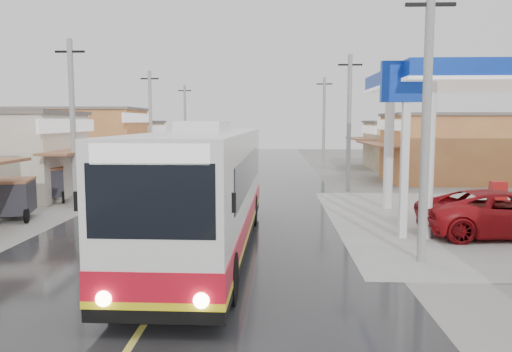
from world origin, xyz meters
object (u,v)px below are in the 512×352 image
object	(u,v)px
coach_bus	(206,190)
tricycle_near	(14,197)
second_bus	(172,156)
jeepney	(505,214)
cyclist	(110,199)
tricycle_far	(49,182)

from	to	relation	value
coach_bus	tricycle_near	world-z (taller)	coach_bus
second_bus	jeepney	xyz separation A→B (m)	(16.01, -18.84, -0.69)
coach_bus	tricycle_near	bearing A→B (deg)	152.04
jeepney	cyclist	xyz separation A→B (m)	(-15.71, 3.85, -0.17)
coach_bus	second_bus	bearing A→B (deg)	105.48
cyclist	tricycle_near	size ratio (longest dim) A/B	0.85
coach_bus	second_bus	xyz separation A→B (m)	(-5.54, 21.33, -0.46)
jeepney	cyclist	world-z (taller)	cyclist
coach_bus	tricycle_far	world-z (taller)	coach_bus
jeepney	tricycle_far	xyz separation A→B (m)	(-20.00, 7.16, 0.20)
second_bus	cyclist	distance (m)	15.02
second_bus	tricycle_near	world-z (taller)	second_bus
tricycle_far	tricycle_near	bearing A→B (deg)	-105.30
cyclist	tricycle_near	xyz separation A→B (m)	(-3.56, -1.49, 0.32)
second_bus	tricycle_far	xyz separation A→B (m)	(-4.00, -11.68, -0.49)
tricycle_near	coach_bus	bearing A→B (deg)	-44.00
coach_bus	tricycle_far	xyz separation A→B (m)	(-9.53, 9.65, -0.95)
second_bus	tricycle_far	size ratio (longest dim) A/B	3.35
tricycle_near	tricycle_far	world-z (taller)	tricycle_far
jeepney	tricycle_near	bearing A→B (deg)	80.13
second_bus	jeepney	distance (m)	24.73
tricycle_near	jeepney	bearing A→B (deg)	-22.09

